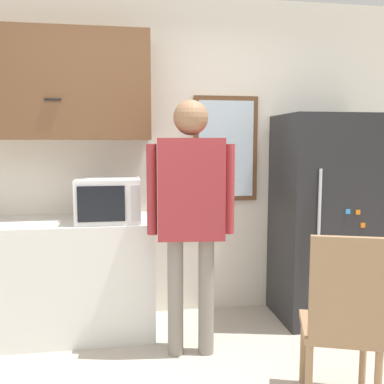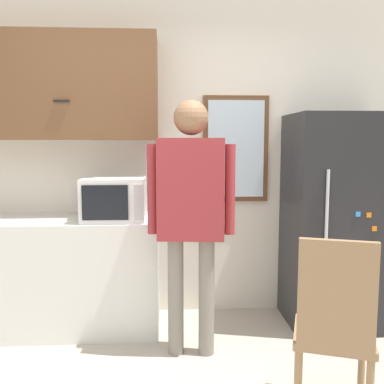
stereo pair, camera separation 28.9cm
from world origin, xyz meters
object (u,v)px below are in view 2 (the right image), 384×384
(person, at_px, (191,201))
(chair, at_px, (334,323))
(refrigerator, at_px, (337,220))
(microwave, at_px, (114,199))

(person, relative_size, chair, 1.75)
(refrigerator, bearing_deg, person, -159.03)
(microwave, distance_m, person, 0.69)
(microwave, xyz_separation_m, chair, (1.28, -1.18, -0.51))
(chair, bearing_deg, microwave, -23.76)
(microwave, xyz_separation_m, person, (0.57, -0.39, 0.03))
(refrigerator, relative_size, chair, 1.69)
(refrigerator, bearing_deg, chair, -112.14)
(microwave, bearing_deg, refrigerator, 2.41)
(chair, bearing_deg, refrigerator, -93.04)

